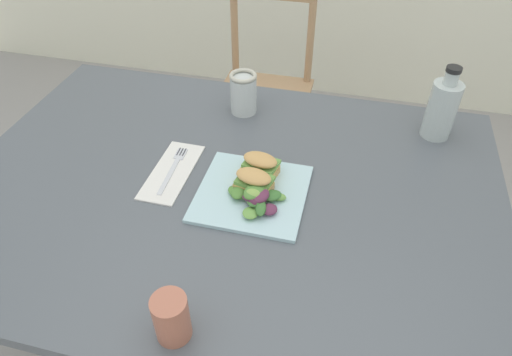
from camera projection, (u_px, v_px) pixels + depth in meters
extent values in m
plane|color=gray|center=(223.00, 328.00, 1.66)|extent=(8.97, 8.97, 0.00)
cube|color=#51565B|center=(226.00, 190.00, 1.15)|extent=(1.35, 0.98, 0.03)
cube|color=#2D2D33|center=(114.00, 164.00, 1.81)|extent=(0.07, 0.07, 0.71)
cube|color=#2D2D33|center=(433.00, 217.00, 1.59)|extent=(0.07, 0.07, 0.71)
cylinder|color=tan|center=(217.00, 156.00, 2.07)|extent=(0.03, 0.03, 0.43)
cylinder|color=tan|center=(291.00, 167.00, 2.01)|extent=(0.03, 0.03, 0.43)
cylinder|color=tan|center=(237.00, 115.00, 2.32)|extent=(0.03, 0.03, 0.43)
cylinder|color=tan|center=(303.00, 124.00, 2.26)|extent=(0.03, 0.03, 0.43)
cube|color=tan|center=(262.00, 98.00, 2.02)|extent=(0.40, 0.40, 0.02)
cylinder|color=tan|center=(235.00, 29.00, 2.04)|extent=(0.03, 0.03, 0.42)
cylinder|color=tan|center=(311.00, 37.00, 1.98)|extent=(0.03, 0.03, 0.42)
cube|color=silver|center=(252.00, 193.00, 1.11)|extent=(0.26, 0.26, 0.01)
cube|color=tan|center=(254.00, 187.00, 1.10)|extent=(0.10, 0.07, 0.02)
cube|color=#6B9E47|center=(255.00, 180.00, 1.10)|extent=(0.09, 0.08, 0.01)
ellipsoid|color=tan|center=(254.00, 176.00, 1.08)|extent=(0.10, 0.07, 0.02)
cube|color=tan|center=(260.00, 170.00, 1.15)|extent=(0.10, 0.07, 0.02)
cube|color=#6B9E47|center=(261.00, 164.00, 1.14)|extent=(0.09, 0.08, 0.01)
ellipsoid|color=tan|center=(260.00, 160.00, 1.13)|extent=(0.10, 0.07, 0.02)
ellipsoid|color=#602D47|center=(267.00, 192.00, 1.10)|extent=(0.05, 0.04, 0.01)
ellipsoid|color=#602D47|center=(269.00, 209.00, 1.05)|extent=(0.05, 0.05, 0.01)
ellipsoid|color=#4C2338|center=(251.00, 197.00, 1.06)|extent=(0.05, 0.06, 0.02)
ellipsoid|color=#84A84C|center=(253.00, 199.00, 1.06)|extent=(0.03, 0.05, 0.01)
ellipsoid|color=#3D7033|center=(261.00, 207.00, 1.04)|extent=(0.04, 0.06, 0.02)
ellipsoid|color=#6B9E47|center=(250.00, 213.00, 1.04)|extent=(0.04, 0.05, 0.01)
ellipsoid|color=#3D7033|center=(271.00, 196.00, 1.07)|extent=(0.06, 0.06, 0.02)
ellipsoid|color=#518438|center=(239.00, 192.00, 1.08)|extent=(0.03, 0.05, 0.02)
ellipsoid|color=#602D47|center=(260.00, 195.00, 1.06)|extent=(0.05, 0.06, 0.02)
ellipsoid|color=#3D7033|center=(256.00, 199.00, 1.06)|extent=(0.04, 0.06, 0.02)
ellipsoid|color=#602D47|center=(254.00, 199.00, 1.06)|extent=(0.06, 0.03, 0.02)
ellipsoid|color=#6B9E47|center=(276.00, 196.00, 1.08)|extent=(0.05, 0.03, 0.02)
ellipsoid|color=#518438|center=(237.00, 192.00, 1.09)|extent=(0.06, 0.06, 0.01)
ellipsoid|color=#518438|center=(254.00, 191.00, 1.06)|extent=(0.06, 0.08, 0.02)
ellipsoid|color=#84A84C|center=(253.00, 193.00, 1.06)|extent=(0.04, 0.03, 0.02)
cube|color=silver|center=(172.00, 172.00, 1.17)|extent=(0.10, 0.24, 0.00)
cube|color=silver|center=(169.00, 176.00, 1.16)|extent=(0.02, 0.14, 0.00)
cube|color=silver|center=(181.00, 154.00, 1.22)|extent=(0.03, 0.05, 0.00)
cube|color=#38383D|center=(184.00, 152.00, 1.23)|extent=(0.00, 0.03, 0.00)
cube|color=#38383D|center=(181.00, 152.00, 1.23)|extent=(0.00, 0.03, 0.00)
cube|color=#38383D|center=(179.00, 151.00, 1.23)|extent=(0.00, 0.03, 0.00)
cylinder|color=black|center=(439.00, 118.00, 1.26)|extent=(0.07, 0.07, 0.11)
cylinder|color=#B2BCB7|center=(441.00, 110.00, 1.25)|extent=(0.08, 0.08, 0.16)
cylinder|color=#B2BCB7|center=(451.00, 78.00, 1.18)|extent=(0.04, 0.04, 0.04)
cylinder|color=black|center=(454.00, 69.00, 1.17)|extent=(0.04, 0.04, 0.01)
cylinder|color=#995623|center=(244.00, 98.00, 1.36)|extent=(0.07, 0.07, 0.09)
cylinder|color=silver|center=(243.00, 95.00, 1.35)|extent=(0.08, 0.08, 0.11)
torus|color=#B7B29E|center=(243.00, 76.00, 1.31)|extent=(0.08, 0.08, 0.01)
cylinder|color=#B2664C|center=(171.00, 318.00, 0.80)|extent=(0.06, 0.06, 0.10)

